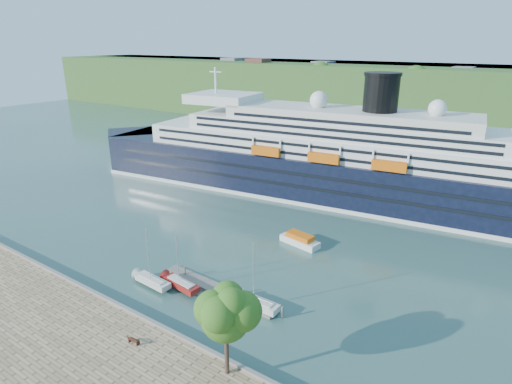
% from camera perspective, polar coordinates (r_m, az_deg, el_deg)
% --- Properties ---
extents(ground, '(400.00, 400.00, 0.00)m').
position_cam_1_polar(ground, '(57.72, -15.94, -15.91)').
color(ground, '#2C4F46').
rests_on(ground, ground).
extents(far_hillside, '(400.00, 50.00, 24.00)m').
position_cam_1_polar(far_hillside, '(178.77, 22.49, 11.42)').
color(far_hillside, '#2C5321').
rests_on(far_hillside, ground).
extents(quay_coping, '(220.00, 0.50, 0.30)m').
position_cam_1_polar(quay_coping, '(56.98, -16.21, -15.05)').
color(quay_coping, slate).
rests_on(quay_coping, promenade).
extents(cruise_ship, '(121.95, 33.70, 27.10)m').
position_cam_1_polar(cruise_ship, '(94.09, 8.17, 7.55)').
color(cruise_ship, black).
rests_on(cruise_ship, ground).
extents(park_bench, '(1.51, 0.72, 0.94)m').
position_cam_1_polar(park_bench, '(51.92, -15.98, -18.41)').
color(park_bench, '#472214').
rests_on(park_bench, promenade).
extents(promenade_tree, '(6.62, 6.62, 10.97)m').
position_cam_1_polar(promenade_tree, '(43.62, -4.01, -17.56)').
color(promenade_tree, '#235817').
rests_on(promenade_tree, promenade).
extents(floating_pontoon, '(19.18, 2.91, 0.42)m').
position_cam_1_polar(floating_pontoon, '(60.99, -5.11, -12.81)').
color(floating_pontoon, gray).
rests_on(floating_pontoon, ground).
extents(sailboat_white_near, '(6.59, 2.15, 8.40)m').
position_cam_1_polar(sailboat_white_near, '(61.39, -13.85, -8.81)').
color(sailboat_white_near, silver).
rests_on(sailboat_white_near, ground).
extents(sailboat_red, '(6.73, 2.53, 8.49)m').
position_cam_1_polar(sailboat_red, '(59.85, -10.11, -9.26)').
color(sailboat_red, maroon).
rests_on(sailboat_red, ground).
extents(sailboat_white_far, '(6.90, 1.94, 8.90)m').
position_cam_1_polar(sailboat_white_far, '(54.89, 0.09, -11.51)').
color(sailboat_white_far, silver).
rests_on(sailboat_white_far, ground).
extents(tender_launch, '(7.45, 3.62, 1.97)m').
position_cam_1_polar(tender_launch, '(73.27, 5.88, -6.28)').
color(tender_launch, '#D95F0C').
rests_on(tender_launch, ground).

